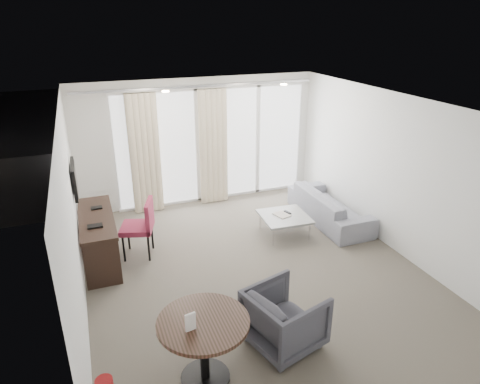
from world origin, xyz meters
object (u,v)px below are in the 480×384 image
object	(u,v)px
rattan_chair_b	(257,150)
tub_armchair	(285,318)
rattan_chair_a	(243,163)
round_table	(204,350)
desk_chair	(137,228)
coffee_table	(284,225)
sofa	(329,206)
desk	(99,239)

from	to	relation	value
rattan_chair_b	tub_armchair	bearing A→B (deg)	-106.26
rattan_chair_a	rattan_chair_b	size ratio (longest dim) A/B	0.90
round_table	rattan_chair_b	distance (m)	7.31
desk_chair	round_table	world-z (taller)	desk_chair
coffee_table	rattan_chair_b	world-z (taller)	rattan_chair_b
round_table	rattan_chair_a	size ratio (longest dim) A/B	1.27
sofa	rattan_chair_b	world-z (taller)	rattan_chair_b
coffee_table	rattan_chair_a	world-z (taller)	rattan_chair_a
desk_chair	desk	bearing A→B (deg)	-165.85
desk_chair	coffee_table	distance (m)	2.61
rattan_chair_b	coffee_table	bearing A→B (deg)	-101.71
desk	coffee_table	size ratio (longest dim) A/B	2.03
desk	rattan_chair_a	distance (m)	4.50
sofa	round_table	bearing A→B (deg)	131.21
coffee_table	rattan_chair_a	xyz separation A→B (m)	(0.35, 3.01, 0.20)
tub_armchair	sofa	world-z (taller)	tub_armchair
sofa	desk	bearing A→B (deg)	89.70
sofa	rattan_chair_a	size ratio (longest dim) A/B	2.63
sofa	rattan_chair_b	size ratio (longest dim) A/B	2.35
desk_chair	round_table	size ratio (longest dim) A/B	1.00
desk	round_table	world-z (taller)	desk
desk_chair	tub_armchair	bearing A→B (deg)	-46.20
desk_chair	rattan_chair_a	xyz separation A→B (m)	(2.94, 2.81, -0.10)
tub_armchair	desk	bearing A→B (deg)	18.86
desk_chair	sofa	xyz separation A→B (m)	(3.66, 0.02, -0.19)
round_table	coffee_table	bearing A→B (deg)	50.01
round_table	desk	bearing A→B (deg)	106.78
round_table	tub_armchair	xyz separation A→B (m)	(1.05, 0.19, -0.02)
rattan_chair_b	desk_chair	bearing A→B (deg)	-131.80
desk_chair	sofa	bearing A→B (deg)	18.04
desk_chair	rattan_chair_a	size ratio (longest dim) A/B	1.27
coffee_table	rattan_chair_b	size ratio (longest dim) A/B	0.96
desk	tub_armchair	world-z (taller)	desk
sofa	coffee_table	bearing A→B (deg)	101.19
round_table	rattan_chair_a	xyz separation A→B (m)	(2.65, 5.74, -0.01)
desk	tub_armchair	bearing A→B (deg)	-55.05
rattan_chair_a	sofa	bearing A→B (deg)	-84.03
rattan_chair_a	round_table	bearing A→B (deg)	-123.31
tub_armchair	rattan_chair_a	world-z (taller)	rattan_chair_a
round_table	sofa	xyz separation A→B (m)	(3.37, 2.95, -0.10)
rattan_chair_a	rattan_chair_b	world-z (taller)	rattan_chair_b
rattan_chair_b	desk	bearing A→B (deg)	-136.52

